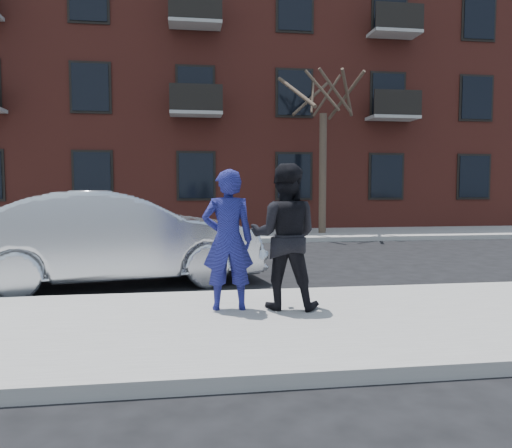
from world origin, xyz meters
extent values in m
plane|color=black|center=(0.00, 0.00, 0.00)|extent=(100.00, 100.00, 0.00)
cube|color=gray|center=(0.00, -0.25, 0.07)|extent=(50.00, 3.50, 0.15)
cube|color=#999691|center=(0.00, 1.55, 0.07)|extent=(50.00, 0.10, 0.15)
cube|color=gray|center=(0.00, 11.25, 0.07)|extent=(50.00, 3.50, 0.15)
cube|color=#999691|center=(0.00, 9.45, 0.07)|extent=(50.00, 0.10, 0.15)
cube|color=maroon|center=(2.00, 18.00, 6.00)|extent=(24.00, 10.00, 12.00)
cube|color=black|center=(3.90, 12.94, 2.20)|extent=(1.30, 0.06, 1.70)
cube|color=black|center=(11.50, 12.94, 2.20)|extent=(1.30, 0.06, 1.70)
cube|color=black|center=(3.90, 12.94, 5.40)|extent=(1.30, 0.06, 1.70)
cube|color=black|center=(11.50, 12.94, 5.40)|extent=(1.30, 0.06, 1.70)
cube|color=black|center=(3.90, 12.94, 8.60)|extent=(1.30, 0.06, 1.70)
cube|color=black|center=(11.50, 12.94, 8.60)|extent=(1.30, 0.06, 1.70)
cylinder|color=#32281E|center=(4.50, 11.00, 2.25)|extent=(0.26, 0.26, 4.20)
imported|color=#B7BABF|center=(-1.61, 3.07, 0.86)|extent=(5.47, 2.77, 1.72)
imported|color=navy|center=(0.18, 0.39, 1.08)|extent=(0.69, 0.47, 1.87)
cube|color=black|center=(0.14, 0.61, 1.40)|extent=(0.07, 0.13, 0.08)
imported|color=black|center=(0.94, 0.35, 1.12)|extent=(1.11, 0.97, 1.95)
cube|color=black|center=(0.85, 0.57, 1.24)|extent=(0.08, 0.14, 0.06)
camera|label=1|loc=(-0.40, -6.18, 1.79)|focal=35.00mm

